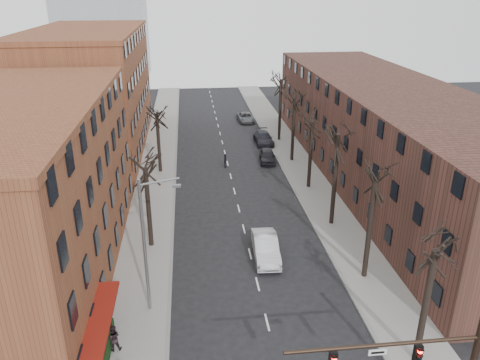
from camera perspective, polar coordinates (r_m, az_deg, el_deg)
name	(u,v)px	position (r m, az deg, el deg)	size (l,w,h in m)	color
sidewalk_left	(157,169)	(53.38, -10.03, 1.38)	(4.00, 90.00, 0.15)	gray
sidewalk_right	(297,163)	(54.63, 6.95, 2.07)	(4.00, 90.00, 0.15)	gray
building_left_near	(15,198)	(34.55, -25.78, -1.99)	(12.00, 26.00, 12.00)	brown
building_left_far	(91,92)	(61.12, -17.66, 10.15)	(12.00, 28.00, 14.00)	brown
building_right	(385,132)	(51.07, 17.30, 5.57)	(12.00, 50.00, 10.00)	#4D2B24
awning_left	(105,359)	(28.63, -16.11, -20.21)	(1.20, 7.00, 0.15)	maroon
tree_right_a	(415,360)	(29.22, 20.58, -19.86)	(5.20, 5.20, 10.00)	black
tree_right_b	(364,277)	(34.89, 14.85, -11.37)	(5.20, 5.20, 10.80)	black
tree_right_c	(331,224)	(41.35, 11.03, -5.32)	(5.20, 5.20, 11.60)	black
tree_right_d	(308,188)	(48.27, 8.33, -0.93)	(5.20, 5.20, 10.00)	black
tree_right_e	(292,161)	(55.48, 6.32, 2.34)	(5.20, 5.20, 10.80)	black
tree_right_f	(279,140)	(62.88, 4.77, 4.85)	(5.20, 5.20, 11.60)	black
tree_left_a	(152,246)	(38.03, -10.72, -7.92)	(5.20, 5.20, 9.50)	black
tree_left_b	(161,172)	(52.44, -9.64, 0.93)	(5.20, 5.20, 9.50)	black
streetlight	(147,241)	(28.58, -11.28, -7.31)	(2.45, 0.22, 9.03)	slate
silver_sedan	(266,248)	(35.59, 3.16, -8.23)	(1.78, 5.10, 1.68)	silver
parked_car_near	(267,156)	(54.68, 3.34, 2.96)	(1.74, 4.33, 1.48)	black
parked_car_mid	(264,138)	(61.08, 2.88, 5.11)	(2.15, 5.29, 1.53)	black
parked_car_far	(246,117)	(71.44, 0.69, 7.64)	(2.19, 4.74, 1.32)	#53565A
pedestrian_b	(113,338)	(28.30, -15.17, -18.11)	(0.78, 0.61, 1.60)	black
pedestrian_crossing	(225,161)	(52.84, -1.81, 2.35)	(0.94, 0.39, 1.60)	black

